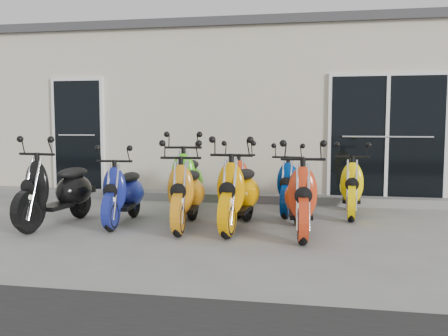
{
  "coord_description": "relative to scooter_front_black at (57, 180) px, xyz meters",
  "views": [
    {
      "loc": [
        1.4,
        -6.91,
        1.47
      ],
      "look_at": [
        0.0,
        0.6,
        0.75
      ],
      "focal_mm": 40.0,
      "sensor_mm": 36.0,
      "label": 1
    }
  ],
  "objects": [
    {
      "name": "roof_cap",
      "position": [
        2.19,
        5.71,
        2.64
      ],
      "size": [
        14.2,
        6.2,
        0.16
      ],
      "primitive_type": "cube",
      "color": "#3F3F42",
      "rests_on": "building"
    },
    {
      "name": "door_left",
      "position": [
        -1.01,
        2.68,
        0.62
      ],
      "size": [
        1.07,
        0.08,
        2.22
      ],
      "primitive_type": "cube",
      "color": "black",
      "rests_on": "front_step"
    },
    {
      "name": "building",
      "position": [
        2.19,
        5.71,
        0.96
      ],
      "size": [
        14.0,
        6.0,
        3.2
      ],
      "primitive_type": "cube",
      "color": "beige",
      "rests_on": "ground"
    },
    {
      "name": "door_right",
      "position": [
        4.79,
        2.68,
        0.62
      ],
      "size": [
        2.02,
        0.08,
        2.22
      ],
      "primitive_type": "cube",
      "color": "black",
      "rests_on": "front_step"
    },
    {
      "name": "scooter_front_red",
      "position": [
        3.39,
        0.05,
        -0.01
      ],
      "size": [
        0.75,
        1.74,
        1.25
      ],
      "primitive_type": null,
      "rotation": [
        0.0,
        0.0,
        0.08
      ],
      "color": "red",
      "rests_on": "ground"
    },
    {
      "name": "scooter_back_yellow",
      "position": [
        4.13,
        1.52,
        -0.05
      ],
      "size": [
        0.67,
        1.62,
        1.17
      ],
      "primitive_type": null,
      "rotation": [
        0.0,
        0.0,
        -0.06
      ],
      "color": "#FFDA00",
      "rests_on": "ground"
    },
    {
      "name": "scooter_front_blue",
      "position": [
        0.88,
        0.27,
        -0.06
      ],
      "size": [
        0.67,
        1.59,
        1.15
      ],
      "primitive_type": null,
      "rotation": [
        0.0,
        0.0,
        0.07
      ],
      "color": "navy",
      "rests_on": "ground"
    },
    {
      "name": "front_step",
      "position": [
        2.19,
        2.53,
        -0.57
      ],
      "size": [
        14.0,
        0.4,
        0.15
      ],
      "primitive_type": "cube",
      "color": "gray",
      "rests_on": "ground"
    },
    {
      "name": "scooter_back_blue",
      "position": [
        3.2,
        1.53,
        -0.07
      ],
      "size": [
        0.71,
        1.59,
        1.14
      ],
      "primitive_type": null,
      "rotation": [
        0.0,
        0.0,
        -0.1
      ],
      "color": "navy",
      "rests_on": "ground"
    },
    {
      "name": "scooter_back_red",
      "position": [
        2.36,
        1.51,
        -0.05
      ],
      "size": [
        0.81,
        1.66,
        1.18
      ],
      "primitive_type": null,
      "rotation": [
        0.0,
        0.0,
        0.15
      ],
      "color": "red",
      "rests_on": "ground"
    },
    {
      "name": "scooter_front_orange_b",
      "position": [
        2.55,
        0.21,
        0.0
      ],
      "size": [
        0.76,
        1.78,
        1.29
      ],
      "primitive_type": null,
      "rotation": [
        0.0,
        0.0,
        -0.08
      ],
      "color": "#E89600",
      "rests_on": "ground"
    },
    {
      "name": "scooter_back_green",
      "position": [
        1.52,
        1.41,
        0.02
      ],
      "size": [
        0.86,
        1.85,
        1.32
      ],
      "primitive_type": null,
      "rotation": [
        0.0,
        0.0,
        0.12
      ],
      "color": "#4AD616",
      "rests_on": "ground"
    },
    {
      "name": "scooter_front_orange_a",
      "position": [
        1.83,
        0.17,
        -0.02
      ],
      "size": [
        0.74,
        1.72,
        1.23
      ],
      "primitive_type": null,
      "rotation": [
        0.0,
        0.0,
        0.08
      ],
      "color": "orange",
      "rests_on": "ground"
    },
    {
      "name": "ground",
      "position": [
        2.19,
        0.51,
        -0.64
      ],
      "size": [
        80.0,
        80.0,
        0.0
      ],
      "primitive_type": "plane",
      "color": "gray",
      "rests_on": "ground"
    },
    {
      "name": "scooter_front_black",
      "position": [
        0.0,
        0.0,
        0.0
      ],
      "size": [
        0.87,
        1.81,
        1.28
      ],
      "primitive_type": null,
      "rotation": [
        0.0,
        0.0,
        -0.14
      ],
      "color": "black",
      "rests_on": "ground"
    }
  ]
}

